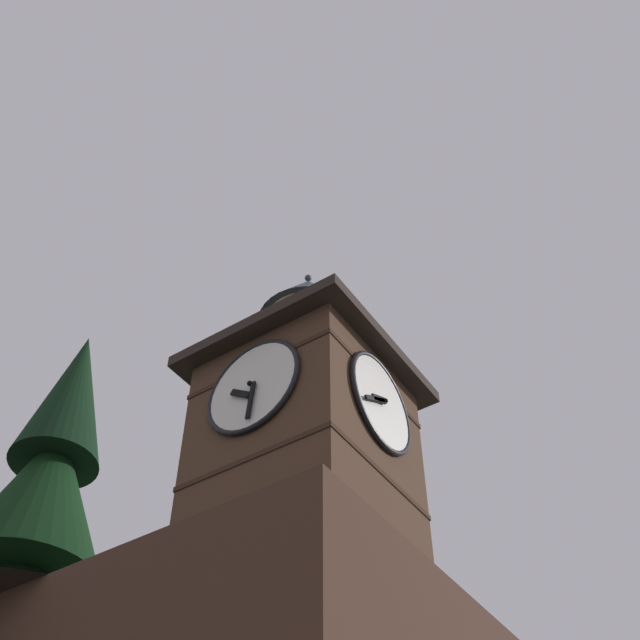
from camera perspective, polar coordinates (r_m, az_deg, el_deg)
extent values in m
cube|color=#4C3323|center=(14.81, -1.06, -12.44)|extent=(3.18, 3.18, 5.51)
cube|color=#352318|center=(13.76, -1.18, -19.72)|extent=(3.22, 3.22, 0.10)
cube|color=#352318|center=(14.79, -1.06, -12.53)|extent=(3.22, 3.22, 0.10)
cube|color=#352318|center=(16.02, -0.96, -6.36)|extent=(3.22, 3.22, 0.10)
cylinder|color=white|center=(15.02, 4.14, -5.71)|extent=(1.92, 0.10, 1.92)
torus|color=black|center=(15.02, 4.22, -5.68)|extent=(2.02, 0.10, 2.02)
cube|color=black|center=(14.78, 4.06, -5.42)|extent=(0.48, 0.04, 0.31)
cube|color=black|center=(14.63, 3.83, -5.43)|extent=(0.72, 0.04, 0.46)
sphere|color=black|center=(14.98, 4.50, -5.55)|extent=(0.10, 0.10, 0.10)
cylinder|color=white|center=(14.70, -4.58, -4.59)|extent=(0.10, 1.92, 1.92)
torus|color=black|center=(14.68, -4.64, -4.54)|extent=(0.10, 2.02, 2.02)
cube|color=black|center=(14.65, -5.48, -5.04)|extent=(0.04, 0.47, 0.36)
cube|color=black|center=(14.36, -4.79, -5.48)|extent=(0.04, 0.16, 0.79)
sphere|color=black|center=(14.64, -4.84, -4.35)|extent=(0.10, 0.10, 0.10)
cube|color=#2D231E|center=(16.57, -0.92, -4.12)|extent=(3.88, 3.88, 0.25)
cylinder|color=beige|center=(17.17, -0.89, -1.96)|extent=(1.82, 1.82, 1.49)
cylinder|color=#2D2319|center=(16.83, -0.91, -3.18)|extent=(1.88, 1.88, 0.10)
cylinder|color=#2D2319|center=(17.17, -0.89, -1.96)|extent=(1.88, 1.88, 0.10)
cylinder|color=#2D2319|center=(17.52, -0.87, -0.80)|extent=(1.88, 1.88, 0.10)
cone|color=#2D3847|center=(18.19, -0.84, 1.27)|extent=(2.12, 2.12, 1.37)
sphere|color=#384251|center=(18.78, -0.81, 2.89)|extent=(0.16, 0.16, 0.16)
cone|color=black|center=(18.94, -20.53, -18.69)|extent=(4.61, 4.61, 4.18)
cone|color=black|center=(20.34, -18.40, -11.41)|extent=(3.38, 3.38, 4.14)
cone|color=black|center=(22.09, -16.62, -5.06)|extent=(2.14, 2.14, 4.19)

